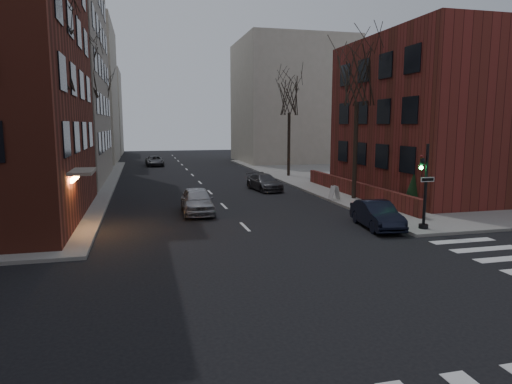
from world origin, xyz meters
TOP-DOWN VIEW (x-y plane):
  - ground at (0.00, 0.00)m, footprint 160.00×160.00m
  - sidewalk_far_right at (29.00, 30.00)m, footprint 44.00×44.00m
  - building_right_brick at (16.50, 19.00)m, footprint 12.00×14.00m
  - low_wall_right at (9.30, 19.00)m, footprint 0.35×16.00m
  - building_distant_la at (-15.00, 55.00)m, footprint 14.00×16.00m
  - building_distant_ra at (15.00, 50.00)m, footprint 14.00×14.00m
  - building_distant_lb at (-13.00, 72.00)m, footprint 10.00×12.00m
  - traffic_signal at (7.94, 8.99)m, footprint 0.76×0.44m
  - tree_left_a at (-8.80, 14.00)m, footprint 4.18×4.18m
  - tree_left_b at (-8.80, 26.00)m, footprint 4.40×4.40m
  - tree_left_c at (-8.80, 40.00)m, footprint 3.96×3.96m
  - tree_right_a at (8.80, 18.00)m, footprint 3.96×3.96m
  - tree_right_b at (8.80, 32.00)m, footprint 3.74×3.74m
  - streetlamp_near at (-8.20, 22.00)m, footprint 0.36×0.36m
  - streetlamp_far at (-8.20, 42.00)m, footprint 0.36×0.36m
  - parked_sedan at (6.20, 10.19)m, footprint 1.84×4.14m
  - car_lane_silver at (-1.88, 16.04)m, footprint 1.87×4.38m
  - car_lane_gray at (4.22, 24.01)m, footprint 2.29×4.48m
  - car_lane_far at (-3.36, 47.18)m, footprint 2.22×4.47m
  - sandwich_board at (7.30, 17.77)m, footprint 0.47×0.61m
  - evergreen_shrub at (10.50, 13.74)m, footprint 1.62×1.62m

SIDE VIEW (x-z plane):
  - ground at x=0.00m, z-range 0.00..0.00m
  - sidewalk_far_right at x=29.00m, z-range 0.00..0.15m
  - car_lane_far at x=-3.36m, z-range 0.00..1.22m
  - sandwich_board at x=7.30m, z-range 0.15..1.07m
  - car_lane_gray at x=4.22m, z-range 0.00..1.24m
  - low_wall_right at x=9.30m, z-range 0.15..1.15m
  - parked_sedan at x=6.20m, z-range 0.00..1.32m
  - car_lane_silver at x=-1.88m, z-range 0.00..1.48m
  - evergreen_shrub at x=10.50m, z-range 0.15..2.37m
  - traffic_signal at x=7.94m, z-range -0.09..3.91m
  - streetlamp_near at x=-8.20m, z-range 1.10..7.38m
  - streetlamp_far at x=-8.20m, z-range 1.10..7.38m
  - building_right_brick at x=16.50m, z-range 0.00..11.00m
  - building_distant_lb at x=-13.00m, z-range 0.00..14.00m
  - tree_right_b at x=8.80m, z-range 3.00..12.18m
  - building_distant_ra at x=15.00m, z-range 0.00..16.00m
  - tree_left_c at x=-8.80m, z-range 3.17..12.89m
  - tree_right_a at x=8.80m, z-range 3.17..12.89m
  - tree_left_a at x=-8.80m, z-range 3.34..13.60m
  - tree_left_b at x=-8.80m, z-range 3.51..14.31m
  - building_distant_la at x=-15.00m, z-range 0.00..18.00m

